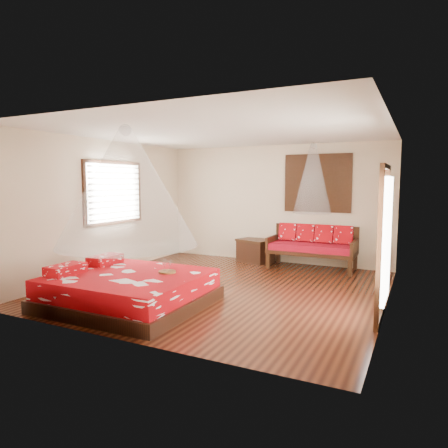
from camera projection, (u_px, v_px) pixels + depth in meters
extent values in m
cube|color=black|center=(224.00, 288.00, 7.31)|extent=(5.50, 5.50, 0.02)
cube|color=silver|center=(224.00, 132.00, 7.01)|extent=(5.50, 5.50, 0.02)
cube|color=beige|center=(106.00, 207.00, 8.37)|extent=(0.02, 5.50, 2.80)
cube|color=beige|center=(390.00, 217.00, 5.94)|extent=(0.02, 5.50, 2.80)
cube|color=beige|center=(275.00, 204.00, 9.62)|extent=(5.50, 0.02, 2.80)
cube|color=beige|center=(120.00, 227.00, 4.70)|extent=(5.50, 0.02, 2.80)
cube|color=black|center=(130.00, 299.00, 6.25)|extent=(2.31, 2.09, 0.20)
cube|color=#A4050D|center=(129.00, 283.00, 6.22)|extent=(2.21, 1.99, 0.30)
cube|color=#A4050D|center=(66.00, 269.00, 6.18)|extent=(0.33, 0.61, 0.15)
cube|color=#A4050D|center=(105.00, 260.00, 6.97)|extent=(0.33, 0.61, 0.15)
cube|color=black|center=(268.00, 259.00, 8.95)|extent=(0.08, 0.08, 0.42)
cube|color=black|center=(350.00, 266.00, 8.16)|extent=(0.08, 0.08, 0.42)
cube|color=black|center=(278.00, 254.00, 9.59)|extent=(0.08, 0.08, 0.42)
cube|color=black|center=(355.00, 260.00, 8.81)|extent=(0.08, 0.08, 0.42)
cube|color=black|center=(311.00, 252.00, 8.86)|extent=(1.90, 0.84, 0.08)
cube|color=maroon|center=(312.00, 247.00, 8.85)|extent=(1.84, 0.78, 0.14)
cube|color=black|center=(316.00, 237.00, 9.17)|extent=(1.90, 0.06, 0.55)
cube|color=black|center=(273.00, 242.00, 9.24)|extent=(0.06, 0.84, 0.30)
cube|color=black|center=(354.00, 248.00, 8.44)|extent=(0.06, 0.84, 0.30)
cube|color=#A4050D|center=(288.00, 232.00, 9.33)|extent=(0.40, 0.20, 0.42)
cube|color=#A4050D|center=(306.00, 233.00, 9.15)|extent=(0.40, 0.20, 0.42)
cube|color=#A4050D|center=(324.00, 234.00, 8.96)|extent=(0.40, 0.20, 0.42)
cube|color=#A4050D|center=(343.00, 235.00, 8.78)|extent=(0.40, 0.20, 0.42)
cube|color=black|center=(255.00, 252.00, 9.62)|extent=(0.91, 0.77, 0.51)
cube|color=black|center=(255.00, 240.00, 9.59)|extent=(0.96, 0.82, 0.05)
cube|color=black|center=(318.00, 183.00, 9.08)|extent=(1.52, 0.06, 1.32)
cube|color=black|center=(317.00, 183.00, 9.07)|extent=(1.35, 0.04, 1.10)
cube|color=black|center=(114.00, 193.00, 8.50)|extent=(0.08, 1.74, 1.34)
cube|color=silver|center=(115.00, 193.00, 8.49)|extent=(0.04, 1.54, 1.10)
cube|color=black|center=(382.00, 246.00, 5.46)|extent=(0.08, 1.02, 2.16)
cube|color=white|center=(381.00, 239.00, 5.46)|extent=(0.03, 0.82, 1.70)
cylinder|color=brown|center=(167.00, 272.00, 6.29)|extent=(0.28, 0.28, 0.03)
cone|color=silver|center=(127.00, 187.00, 6.06)|extent=(2.15, 2.15, 1.80)
cone|color=silver|center=(313.00, 179.00, 8.65)|extent=(0.82, 0.82, 1.50)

